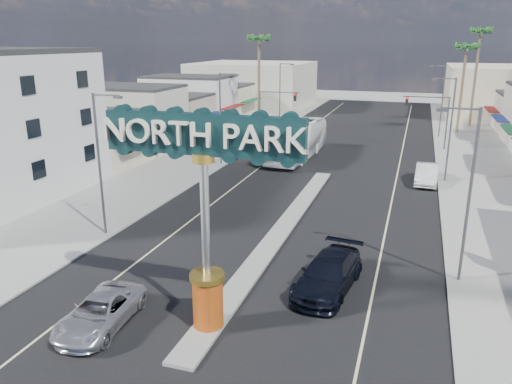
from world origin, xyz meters
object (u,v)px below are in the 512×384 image
Objects in this scene: traffic_signal_left at (274,105)px; city_bus at (298,141)px; streetlight_r_far at (441,98)px; car_parked_left at (268,156)px; streetlight_l_far at (281,92)px; car_parked_right at (426,174)px; suv_right at (328,274)px; gateway_sign at (204,198)px; streetlight_r_mid at (449,125)px; palm_left_far at (259,44)px; palm_right_mid at (466,51)px; streetlight_l_mid at (222,114)px; suv_left at (100,312)px; traffic_signal_right at (431,112)px; streetlight_l_near at (101,158)px; palm_right_far at (480,37)px; streetlight_r_near at (467,188)px.

traffic_signal_left is 10.53m from city_bus.
car_parked_left is (-16.74, -19.96, -4.33)m from streetlight_r_far.
car_parked_left is (4.12, -19.96, -4.33)m from streetlight_l_far.
city_bus reaches higher than car_parked_right.
gateway_sign is at bearing -122.68° from suv_right.
car_parked_right is (-1.43, -1.05, -4.21)m from streetlight_r_mid.
car_parked_right is (18.18, -15.04, -3.42)m from traffic_signal_left.
streetlight_l_far is at bearing 98.86° from traffic_signal_left.
palm_left_far reaches higher than suv_right.
car_parked_right is at bearing -98.41° from palm_right_mid.
gateway_sign reaches higher than traffic_signal_left.
streetlight_l_mid is 1.00× the size of streetlight_r_far.
car_parked_right is (15.31, -3.08, 0.11)m from car_parked_left.
streetlight_r_far reaches higher than suv_left.
palm_right_mid is at bearing 9.69° from streetlight_l_far.
streetlight_l_near is at bearing -119.99° from traffic_signal_right.
streetlight_l_near is 1.52× the size of suv_right.
streetlight_l_mid reaches higher than traffic_signal_left.
palm_right_far is (24.18, 18.01, 8.11)m from traffic_signal_left.
palm_left_far is 30.48m from palm_right_far.
palm_right_far is 2.72× the size of car_parked_right.
streetlight_l_near is at bearing -101.50° from city_bus.
streetlight_r_near reaches higher than city_bus.
palm_right_mid is at bearing 57.31° from streetlight_r_far.
palm_right_mid reaches higher than streetlight_r_near.
car_parked_left reaches higher than suv_left.
city_bus is (-8.28, 28.09, 0.97)m from suv_right.
streetlight_r_far is at bearing 78.22° from gateway_sign.
palm_right_far reaches higher than streetlight_r_near.
streetlight_l_near is 20.00m from streetlight_l_mid.
suv_right reaches higher than suv_left.
streetlight_r_mid is 4.57m from car_parked_right.
palm_right_mid is at bearing 86.81° from streetlight_r_near.
palm_right_mid is at bearing 45.46° from car_parked_left.
streetlight_l_far reaches higher than car_parked_left.
suv_right is (-6.13, -2.92, -4.21)m from streetlight_r_near.
traffic_signal_right reaches higher than car_parked_right.
palm_right_mid reaches higher than suv_left.
suv_right is 1.14× the size of car_parked_right.
car_parked_left is (6.69, -17.96, -10.76)m from palm_left_far.
streetlight_r_mid is 1.79× the size of suv_left.
city_bus is at bearing -129.19° from palm_right_mid.
streetlight_l_mid reaches higher than car_parked_right.
palm_right_far is (5.82, 18.01, 8.11)m from traffic_signal_right.
suv_right is (13.48, -36.92, -3.41)m from traffic_signal_left.
city_bus is at bearing 85.43° from suv_left.
suv_right is (17.30, -42.92, -10.64)m from palm_left_far.
streetlight_r_near and streetlight_r_far have the same top height.
suv_left is (-13.70, -43.31, -3.57)m from traffic_signal_right.
suv_left is (8.48, -49.32, -10.80)m from palm_left_far.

